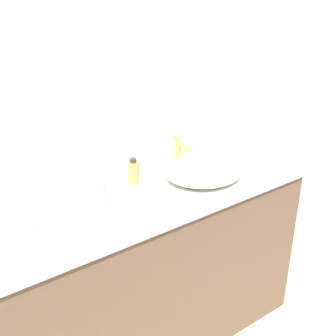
{
  "coord_description": "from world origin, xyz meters",
  "views": [
    {
      "loc": [
        -0.83,
        -0.99,
        1.74
      ],
      "look_at": [
        0.15,
        0.38,
        0.95
      ],
      "focal_mm": 44.99,
      "sensor_mm": 36.0,
      "label": 1
    }
  ],
  "objects_px": {
    "soap_dispenser": "(102,199)",
    "lotion_bottle": "(133,172)",
    "sink_basin": "(204,170)",
    "tissue_box": "(6,222)"
  },
  "relations": [
    {
      "from": "sink_basin",
      "to": "soap_dispenser",
      "type": "bearing_deg",
      "value": -179.16
    },
    {
      "from": "soap_dispenser",
      "to": "lotion_bottle",
      "type": "distance_m",
      "value": 0.29
    },
    {
      "from": "sink_basin",
      "to": "soap_dispenser",
      "type": "height_order",
      "value": "soap_dispenser"
    },
    {
      "from": "sink_basin",
      "to": "soap_dispenser",
      "type": "distance_m",
      "value": 0.53
    },
    {
      "from": "sink_basin",
      "to": "lotion_bottle",
      "type": "xyz_separation_m",
      "value": [
        -0.29,
        0.15,
        0.01
      ]
    },
    {
      "from": "tissue_box",
      "to": "soap_dispenser",
      "type": "bearing_deg",
      "value": -6.57
    },
    {
      "from": "lotion_bottle",
      "to": "tissue_box",
      "type": "xyz_separation_m",
      "value": [
        -0.6,
        -0.11,
        0.02
      ]
    },
    {
      "from": "sink_basin",
      "to": "soap_dispenser",
      "type": "xyz_separation_m",
      "value": [
        -0.53,
        -0.01,
        0.02
      ]
    },
    {
      "from": "soap_dispenser",
      "to": "lotion_bottle",
      "type": "height_order",
      "value": "soap_dispenser"
    },
    {
      "from": "lotion_bottle",
      "to": "sink_basin",
      "type": "bearing_deg",
      "value": -27.24
    }
  ]
}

